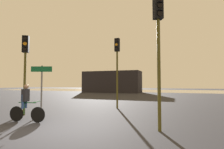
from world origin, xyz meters
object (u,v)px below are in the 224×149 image
traffic_light_near_right (158,36)px  direction_sign_post (42,83)px  distant_building (112,82)px  traffic_light_near_left (25,59)px  cyclist (26,103)px  traffic_light_center (117,60)px

traffic_light_near_right → direction_sign_post: bearing=-40.1°
distant_building → direction_sign_post: bearing=-78.5°
traffic_light_near_left → direction_sign_post: traffic_light_near_left is taller
cyclist → traffic_light_near_right: bearing=86.3°
traffic_light_near_left → direction_sign_post: size_ratio=1.62×
traffic_light_near_right → direction_sign_post: size_ratio=1.87×
traffic_light_center → direction_sign_post: 5.14m
distant_building → direction_sign_post: distant_building is taller
traffic_light_near_right → traffic_light_center: 5.87m
cyclist → traffic_light_near_left: bearing=-139.3°
traffic_light_near_left → traffic_light_center: (3.78, 4.17, 0.35)m
traffic_light_center → traffic_light_near_right: bearing=127.1°
distant_building → traffic_light_center: bearing=-68.9°
traffic_light_near_right → cyclist: 6.15m
cyclist → direction_sign_post: bearing=-170.8°
distant_building → cyclist: (5.31, -25.35, -1.17)m
distant_building → traffic_light_center: traffic_light_center is taller
distant_building → traffic_light_near_left: bearing=-80.8°
distant_building → direction_sign_post: size_ratio=4.16×
traffic_light_center → cyclist: size_ratio=2.81×
traffic_light_near_left → traffic_light_center: bearing=-162.6°
cyclist → traffic_light_center: bearing=147.7°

